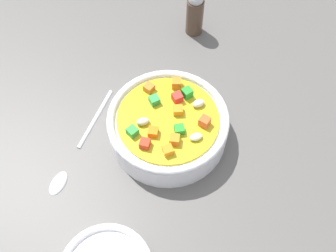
% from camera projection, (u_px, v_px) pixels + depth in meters
% --- Properties ---
extents(ground_plane, '(1.40, 1.40, 0.02)m').
position_uv_depth(ground_plane, '(168.00, 138.00, 0.60)').
color(ground_plane, '#565451').
extents(soup_bowl_main, '(0.17, 0.17, 0.06)m').
position_uv_depth(soup_bowl_main, '(168.00, 125.00, 0.57)').
color(soup_bowl_main, white).
rests_on(soup_bowl_main, ground_plane).
extents(spoon, '(0.17, 0.12, 0.01)m').
position_uv_depth(spoon, '(73.00, 155.00, 0.57)').
color(spoon, silver).
rests_on(spoon, ground_plane).
extents(pepper_shaker, '(0.03, 0.03, 0.09)m').
position_uv_depth(pepper_shaker, '(195.00, 12.00, 0.67)').
color(pepper_shaker, '#4C3828').
rests_on(pepper_shaker, ground_plane).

